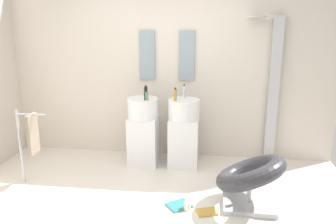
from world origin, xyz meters
The scene contains 17 objects.
ground_plane centered at (0.00, 0.00, -0.02)m, with size 4.80×3.60×0.04m, color silver.
rear_partition centered at (0.00, 1.65, 1.30)m, with size 4.80×0.10×2.60m, color beige.
pedestal_sink_left centered at (-0.28, 1.20, 0.49)m, with size 0.43×0.43×1.05m.
pedestal_sink_right centered at (0.28, 1.20, 0.49)m, with size 0.43×0.43×1.05m.
vanity_mirror_left centered at (-0.28, 1.58, 1.50)m, with size 0.22×0.03×0.69m, color #8C9EA8.
vanity_mirror_right centered at (0.28, 1.58, 1.50)m, with size 0.22×0.03×0.69m, color #8C9EA8.
shower_column centered at (1.49, 1.53, 1.08)m, with size 0.49×0.24×2.05m.
lounge_chair centered at (1.10, 0.19, 0.35)m, with size 1.05×1.05×0.65m.
towel_rack centered at (-1.52, 0.42, 0.63)m, with size 0.37×0.22×0.95m.
area_rug centered at (0.58, 0.04, 0.01)m, with size 1.09×0.77×0.01m, color white.
magazine_teal centered at (0.33, 0.07, 0.02)m, with size 0.25×0.21×0.02m, color teal.
magazine_ochre centered at (0.64, -0.04, 0.02)m, with size 0.21×0.15×0.03m, color gold.
coffee_mug centered at (0.43, 0.00, 0.06)m, with size 0.08×0.08×0.09m, color white.
soap_bottle_green centered at (-0.21, 1.11, 1.01)m, with size 0.04×0.04×0.14m.
soap_bottle_clear centered at (0.27, 1.33, 1.04)m, with size 0.04×0.04×0.18m.
soap_bottle_black centered at (-0.22, 1.12, 1.04)m, with size 0.05×0.05×0.20m.
soap_bottle_amber centered at (0.17, 1.13, 1.03)m, with size 0.04×0.04×0.17m.
Camera 1 is at (0.65, -3.34, 2.02)m, focal length 37.14 mm.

